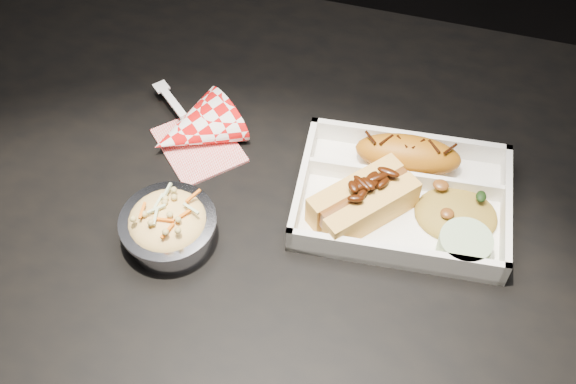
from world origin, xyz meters
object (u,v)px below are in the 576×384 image
(dining_table, at_px, (269,245))
(fried_pastry, at_px, (408,154))
(hotdog, at_px, (363,200))
(foil_coleslaw_cup, at_px, (168,225))
(napkin_fork, at_px, (193,131))
(food_tray, at_px, (402,200))

(dining_table, bearing_deg, fried_pastry, 33.22)
(fried_pastry, bearing_deg, hotdog, -113.71)
(hotdog, distance_m, foil_coleslaw_cup, 0.23)
(napkin_fork, bearing_deg, foil_coleslaw_cup, -38.17)
(hotdog, relative_size, foil_coleslaw_cup, 1.19)
(fried_pastry, height_order, hotdog, hotdog)
(dining_table, height_order, hotdog, hotdog)
(fried_pastry, relative_size, napkin_fork, 0.81)
(foil_coleslaw_cup, xyz_separation_m, napkin_fork, (-0.03, 0.15, -0.01))
(dining_table, bearing_deg, napkin_fork, 148.64)
(dining_table, distance_m, foil_coleslaw_cup, 0.17)
(hotdog, height_order, foil_coleslaw_cup, same)
(dining_table, relative_size, foil_coleslaw_cup, 10.78)
(fried_pastry, distance_m, hotdog, 0.09)
(fried_pastry, xyz_separation_m, foil_coleslaw_cup, (-0.24, -0.18, -0.00))
(hotdog, distance_m, napkin_fork, 0.24)
(foil_coleslaw_cup, distance_m, napkin_fork, 0.16)
(food_tray, bearing_deg, napkin_fork, 168.59)
(fried_pastry, distance_m, foil_coleslaw_cup, 0.30)
(dining_table, distance_m, hotdog, 0.17)
(dining_table, xyz_separation_m, napkin_fork, (-0.12, 0.07, 0.11))
(hotdog, xyz_separation_m, napkin_fork, (-0.24, 0.06, -0.02))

